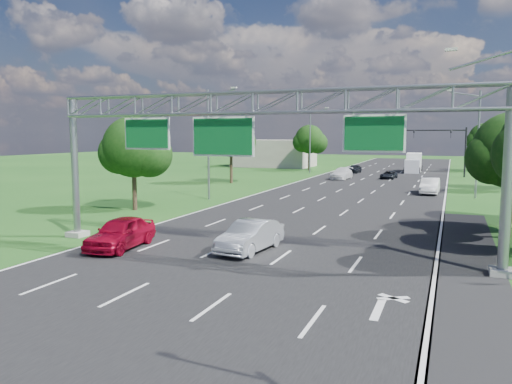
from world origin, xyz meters
The scene contains 20 objects.
ground centered at (0.00, 30.00, 0.00)m, with size 220.00×220.00×0.00m, color #194715.
road centered at (0.00, 30.00, 0.00)m, with size 18.00×180.00×0.02m, color black.
road_flare centered at (10.20, 14.00, 0.00)m, with size 3.00×30.00×0.02m, color black.
sign_gantry centered at (0.33, 12.00, 6.89)m, with size 23.50×1.00×9.56m.
traffic_signal centered at (7.48, 65.00, 5.17)m, with size 12.21×0.24×7.00m.
streetlight_l_near centered at (-11.30, 30.00, 5.58)m, with size 2.97×0.22×10.16m.
streetlight_l_far centered at (-11.30, 65.00, 5.58)m, with size 2.97×0.22×10.16m.
streetlight_r_mid centered at (11.30, 40.00, 5.58)m, with size 2.97×0.22×10.16m.
tree_verge_la centered at (-13.92, 22.04, 4.76)m, with size 5.76×4.80×7.40m.
tree_verge_lb centered at (-15.92, 45.04, 5.41)m, with size 5.76×4.80×8.06m.
tree_verge_lc centered at (-12.92, 70.04, 4.98)m, with size 5.76×4.80×7.62m.
tree_verge_re centered at (14.08, 78.04, 5.20)m, with size 5.76×4.80×7.84m.
building_left centered at (-22.00, 78.00, 2.50)m, with size 14.00×10.00×5.00m, color gray.
red_coupe centered at (-6.70, 10.36, 0.83)m, with size 1.96×4.88×1.66m, color maroon.
silver_sedan centered at (-0.13, 12.27, 0.79)m, with size 1.67×4.79×1.58m, color #B2B7BF.
car_queue_a centered at (-4.50, 55.74, 0.76)m, with size 2.12×5.21×1.51m, color silver.
car_queue_b centered at (1.39, 58.37, 0.53)m, with size 1.76×3.82×1.06m, color black.
car_queue_c centered at (-4.86, 67.12, 0.67)m, with size 1.58×3.93×1.34m, color black.
car_queue_d centered at (7.34, 42.13, 0.80)m, with size 1.69×4.85×1.60m, color silver.
box_truck centered at (3.56, 72.94, 1.44)m, with size 2.58×8.02×3.00m.
Camera 1 is at (9.34, -10.97, 5.93)m, focal length 35.00 mm.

